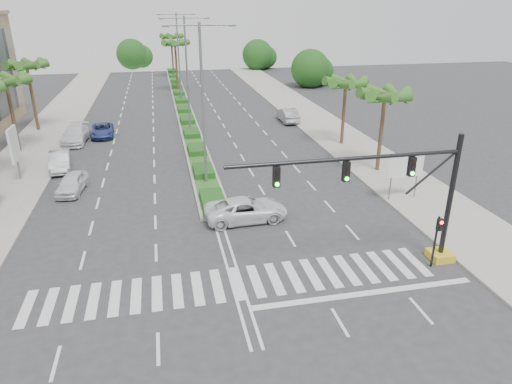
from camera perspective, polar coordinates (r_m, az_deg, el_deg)
ground at (r=23.74m, az=-2.42°, el=-11.33°), size 160.00×160.00×0.00m
footpath_right at (r=45.46m, az=12.38°, el=5.24°), size 6.00×120.00×0.15m
footpath_left at (r=43.30m, az=-27.57°, el=2.26°), size 6.00×120.00×0.15m
median at (r=65.85m, az=-9.24°, el=10.82°), size 2.20×75.00×0.20m
median_grass at (r=65.82m, az=-9.24°, el=10.93°), size 1.80×75.00×0.04m
signal_gantry at (r=25.07m, az=18.82°, el=-1.67°), size 12.60×1.20×7.20m
pedestrian_signal at (r=25.83m, az=21.72°, el=-4.85°), size 0.28×0.36×3.00m
direction_sign at (r=33.86m, az=18.18°, el=2.86°), size 2.70×0.11×3.40m
billboard_far at (r=40.46m, az=-28.01°, el=5.22°), size 0.18×2.10×4.35m
palm_left_far at (r=47.84m, az=-28.78°, el=11.81°), size 4.57×4.68×7.35m
palm_left_end at (r=55.45m, az=-26.72°, el=13.73°), size 4.57×4.68×7.75m
palm_right_near at (r=38.47m, az=15.80°, el=11.24°), size 4.57×4.68×7.05m
palm_right_far at (r=45.64m, az=11.15°, el=12.96°), size 4.57×4.68×6.75m
palm_median_a at (r=74.76m, az=-10.08°, el=17.64°), size 4.57×4.68×8.05m
palm_median_b at (r=89.71m, az=-10.56°, el=18.39°), size 4.57×4.68×8.05m
streetlight_near at (r=34.21m, az=-6.70°, el=11.62°), size 5.10×0.25×12.00m
streetlight_mid at (r=49.96m, az=-8.64°, el=14.98°), size 5.10×0.25×12.00m
streetlight_far at (r=65.84m, az=-9.67°, el=16.71°), size 5.10×0.25×12.00m
car_parked_a at (r=36.88m, az=-22.03°, el=1.02°), size 2.20×4.34×1.42m
car_parked_b at (r=42.33m, az=-23.31°, el=3.58°), size 2.24×4.84×1.53m
car_parked_c at (r=51.55m, az=-18.66°, el=7.32°), size 2.51×4.96×1.34m
car_parked_d at (r=50.13m, az=-21.65°, el=6.64°), size 2.55×5.61×1.59m
car_crossing at (r=29.76m, az=-1.24°, el=-2.21°), size 5.54×2.73×1.51m
car_right at (r=55.30m, az=4.00°, el=9.58°), size 1.78×4.96×1.63m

